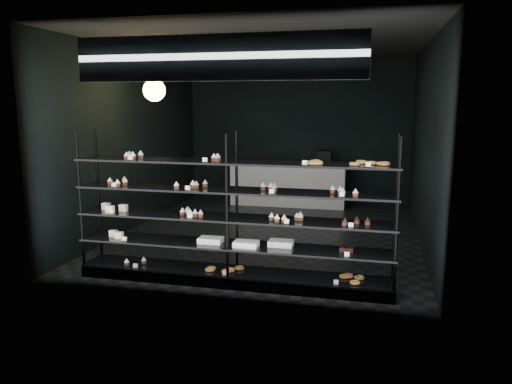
# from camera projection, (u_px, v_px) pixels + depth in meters

# --- Properties ---
(room) EXTENTS (5.01, 6.01, 3.20)m
(room) POSITION_uv_depth(u_px,v_px,m) (270.00, 142.00, 8.42)
(room) COLOR black
(room) RESTS_ON ground
(display_shelf) EXTENTS (4.00, 0.50, 1.91)m
(display_shelf) POSITION_uv_depth(u_px,v_px,m) (231.00, 235.00, 6.25)
(display_shelf) COLOR black
(display_shelf) RESTS_ON room
(signage) EXTENTS (3.30, 0.05, 0.50)m
(signage) POSITION_uv_depth(u_px,v_px,m) (215.00, 57.00, 5.41)
(signage) COLOR #0D1C44
(signage) RESTS_ON room
(pendant_lamp) EXTENTS (0.35, 0.35, 0.90)m
(pendant_lamp) POSITION_uv_depth(u_px,v_px,m) (154.00, 90.00, 7.82)
(pendant_lamp) COLOR black
(pendant_lamp) RESTS_ON room
(service_counter) EXTENTS (2.60, 0.65, 1.23)m
(service_counter) POSITION_uv_depth(u_px,v_px,m) (289.00, 183.00, 11.03)
(service_counter) COLOR silver
(service_counter) RESTS_ON room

